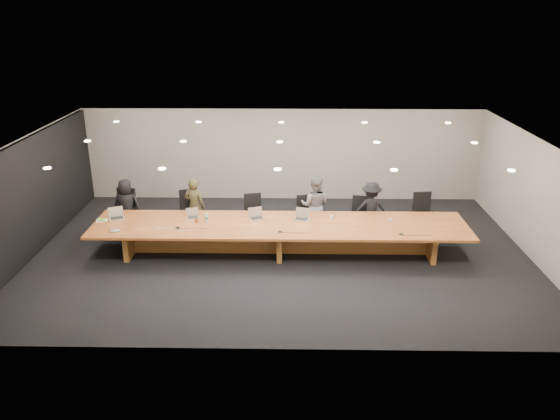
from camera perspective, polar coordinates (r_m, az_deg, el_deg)
The scene contains 28 objects.
ground at distance 13.40m, azimuth -0.02°, elevation -4.46°, with size 12.00×12.00×0.00m, color black.
back_wall at distance 16.69m, azimuth 0.23°, elevation 5.78°, with size 12.00×0.02×2.80m, color #BCB7AB.
left_wall_panel at distance 14.28m, azimuth -24.61°, elevation 1.13°, with size 0.08×7.84×2.74m, color black.
conference_table at distance 13.19m, azimuth -0.02°, elevation -2.41°, with size 9.00×1.80×0.75m.
chair_far_left at distance 14.88m, azimuth -16.03°, elevation -0.16°, with size 0.61×0.61×1.20m, color black, non-canonical shape.
chair_left at distance 14.55m, azimuth -9.31°, elevation -0.18°, with size 0.59×0.59×1.16m, color black, non-canonical shape.
chair_mid_left at distance 14.30m, azimuth -2.72°, elevation -0.47°, with size 0.55×0.55×1.08m, color black, non-canonical shape.
chair_mid_right at distance 14.28m, azimuth 2.76°, elevation -0.57°, with size 0.53×0.53×1.05m, color black, non-canonical shape.
chair_right at distance 14.42m, azimuth 8.31°, elevation -0.60°, with size 0.52×0.52×1.03m, color black, non-canonical shape.
chair_far_right at distance 14.68m, azimuth 14.79°, elevation -0.45°, with size 0.58×0.58×1.14m, color black, non-canonical shape.
person_a at distance 14.90m, azimuth -15.73°, elevation 0.42°, with size 0.71×0.46×1.46m, color black.
person_b at distance 14.39m, azimuth -8.90°, elevation 0.40°, with size 0.56×0.37×1.53m, color #37341E.
person_c at distance 14.25m, azimuth 3.65°, elevation 0.48°, with size 0.76×0.59×1.56m, color slate.
person_d at distance 14.37m, azimuth 9.47°, elevation 0.14°, with size 0.93×0.53×1.44m, color black.
laptop_a at distance 13.97m, azimuth -16.73°, elevation -0.34°, with size 0.36×0.26×0.28m, color beige, non-canonical shape.
laptop_b at distance 13.61m, azimuth -9.10°, elevation -0.35°, with size 0.30×0.22×0.24m, color tan, non-canonical shape.
laptop_c at distance 13.38m, azimuth -2.44°, elevation -0.39°, with size 0.35×0.25×0.27m, color #C4AF96, non-canonical shape.
laptop_d at distance 13.31m, azimuth 2.25°, elevation -0.47°, with size 0.36×0.26×0.28m, color beige, non-canonical shape.
water_bottle at distance 13.27m, azimuth -7.67°, elevation -0.84°, with size 0.07×0.07×0.23m, color #B3C4C0.
amber_mug at distance 13.35m, azimuth -8.74°, elevation -1.09°, with size 0.07×0.07×0.09m, color brown.
paper_cup_near at distance 13.47m, azimuth 5.40°, elevation -0.75°, with size 0.07×0.07×0.08m, color white.
paper_cup_far at distance 13.49m, azimuth 11.46°, elevation -1.07°, with size 0.07×0.07×0.08m, color beige.
notepad at distance 14.00m, azimuth -18.11°, elevation -1.03°, with size 0.26×0.21×0.02m, color silver.
lime_gadget at distance 13.99m, azimuth -18.13°, elevation -0.95°, with size 0.18×0.10×0.03m, color #5CCD36.
av_box at distance 13.24m, azimuth -16.86°, elevation -2.10°, with size 0.20×0.15×0.03m, color #B6B7BC.
mic_left at distance 13.10m, azimuth -10.66°, elevation -1.79°, with size 0.13×0.13×0.03m, color black.
mic_center at distance 12.65m, azimuth 0.01°, elevation -2.25°, with size 0.11×0.11×0.03m, color black.
mic_right at distance 12.82m, azimuth 12.54°, elevation -2.45°, with size 0.12×0.12×0.03m, color black.
Camera 1 is at (0.23, -12.13, 5.70)m, focal length 35.00 mm.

